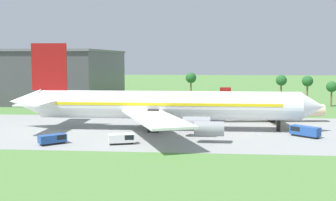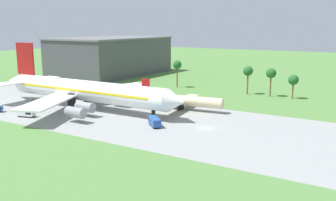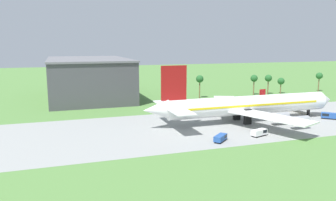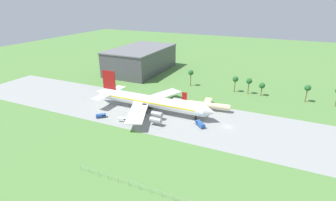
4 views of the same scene
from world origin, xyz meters
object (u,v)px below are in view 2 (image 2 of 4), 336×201
at_px(fuel_truck, 27,113).
at_px(catering_van, 154,121).
at_px(terminal_building, 112,56).
at_px(jet_airliner, 83,91).
at_px(regional_aircraft, 180,100).

bearing_deg(fuel_truck, catering_van, 16.50).
bearing_deg(terminal_building, fuel_truck, -64.95).
distance_m(jet_airliner, catering_van, 30.73).
height_order(jet_airliner, fuel_truck, jet_airliner).
xyz_separation_m(jet_airliner, regional_aircraft, (26.24, 13.85, -2.68)).
bearing_deg(catering_van, fuel_truck, -163.50).
relative_size(regional_aircraft, terminal_building, 0.43).
height_order(jet_airliner, terminal_building, jet_airliner).
bearing_deg(catering_van, jet_airliner, 168.78).
distance_m(jet_airliner, terminal_building, 82.40).
relative_size(jet_airliner, terminal_building, 1.16).
xyz_separation_m(fuel_truck, terminal_building, (-39.74, 85.03, 8.46)).
height_order(regional_aircraft, catering_van, regional_aircraft).
bearing_deg(jet_airliner, fuel_truck, -109.43).
xyz_separation_m(regional_aircraft, catering_van, (3.60, -19.77, -1.70)).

